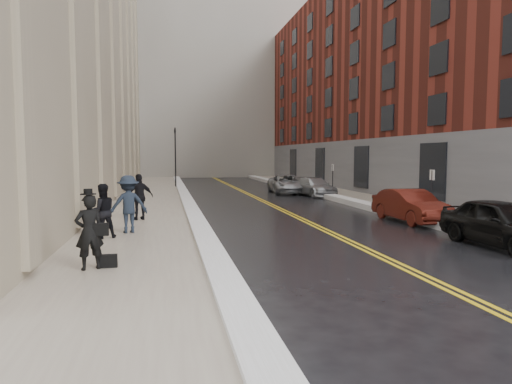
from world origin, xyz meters
name	(u,v)px	position (x,y,z in m)	size (l,w,h in m)	color
ground	(318,279)	(0.00, 0.00, 0.00)	(160.00, 160.00, 0.00)	black
sidewalk_left	(147,205)	(-4.50, 16.00, 0.07)	(4.00, 64.00, 0.15)	gray
sidewalk_right	(373,201)	(9.00, 16.00, 0.07)	(3.00, 64.00, 0.15)	gray
lane_stripe_a	(267,204)	(2.38, 16.00, 0.00)	(0.12, 64.00, 0.01)	gold
lane_stripe_b	(271,204)	(2.62, 16.00, 0.00)	(0.12, 64.00, 0.01)	gold
snow_ridge_left	(188,203)	(-2.20, 16.00, 0.13)	(0.70, 60.80, 0.26)	white
snow_ridge_right	(344,200)	(7.15, 16.00, 0.15)	(0.85, 60.80, 0.30)	white
building_right	(436,76)	(17.50, 23.00, 9.00)	(14.00, 50.00, 18.00)	maroon
tower_far_right	(270,40)	(14.00, 66.00, 22.00)	(22.00, 18.00, 44.00)	slate
traffic_signal	(175,152)	(-2.60, 30.00, 3.08)	(0.18, 0.15, 5.20)	black
parking_sign_near	(432,190)	(7.90, 8.00, 1.36)	(0.06, 0.35, 2.23)	black
parking_sign_far	(333,177)	(7.90, 20.00, 1.36)	(0.06, 0.35, 2.23)	black
car_black	(503,223)	(6.80, 2.34, 0.76)	(1.79, 4.44, 1.51)	black
car_maroon	(410,206)	(6.80, 7.81, 0.70)	(1.48, 4.25, 1.40)	#4D150D
car_silver_near	(315,187)	(6.80, 20.59, 0.64)	(1.80, 4.42, 1.28)	#989B9F
car_silver_far	(287,184)	(5.49, 23.20, 0.70)	(2.31, 5.02, 1.39)	#96999E
pedestrian_main	(89,232)	(-5.22, 1.33, 1.04)	(0.65, 0.43, 1.79)	black
pedestrian_a	(102,211)	(-5.47, 5.54, 1.04)	(0.87, 0.67, 1.78)	black
pedestrian_b	(128,204)	(-4.72, 6.47, 1.15)	(1.30, 0.74, 2.01)	#19212E
pedestrian_c	(140,197)	(-4.51, 9.68, 1.11)	(1.13, 0.47, 1.93)	black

